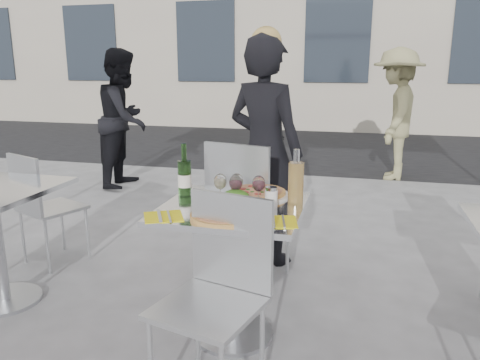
% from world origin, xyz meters
% --- Properties ---
extents(ground, '(80.00, 80.00, 0.00)m').
position_xyz_m(ground, '(0.00, 0.00, 0.00)').
color(ground, slate).
extents(street_asphalt, '(24.00, 5.00, 0.00)m').
position_xyz_m(street_asphalt, '(0.00, 6.50, 0.00)').
color(street_asphalt, black).
rests_on(street_asphalt, ground).
extents(main_table, '(0.72, 0.72, 0.75)m').
position_xyz_m(main_table, '(0.00, 0.00, 0.54)').
color(main_table, '#B7BABF').
rests_on(main_table, ground).
extents(chair_far, '(0.54, 0.55, 0.99)m').
position_xyz_m(chair_far, '(-0.09, 0.62, 0.58)').
color(chair_far, silver).
rests_on(chair_far, ground).
extents(chair_near, '(0.50, 0.51, 0.90)m').
position_xyz_m(chair_near, '(0.06, -0.43, 0.53)').
color(chair_near, silver).
rests_on(chair_near, ground).
extents(side_chair_lfar, '(0.51, 0.51, 0.85)m').
position_xyz_m(side_chair_lfar, '(-1.60, 0.55, 0.50)').
color(side_chair_lfar, silver).
rests_on(side_chair_lfar, ground).
extents(woman_diner, '(0.71, 0.60, 1.67)m').
position_xyz_m(woman_diner, '(-0.06, 1.10, 0.84)').
color(woman_diner, black).
rests_on(woman_diner, ground).
extents(pedestrian_a, '(0.70, 0.86, 1.66)m').
position_xyz_m(pedestrian_a, '(-2.18, 2.92, 0.83)').
color(pedestrian_a, black).
rests_on(pedestrian_a, ground).
extents(pedestrian_b, '(0.75, 1.16, 1.69)m').
position_xyz_m(pedestrian_b, '(1.04, 4.14, 0.84)').
color(pedestrian_b, '#948E5F').
rests_on(pedestrian_b, ground).
extents(pizza_near, '(0.34, 0.34, 0.02)m').
position_xyz_m(pizza_near, '(0.02, -0.19, 0.76)').
color(pizza_near, tan).
rests_on(pizza_near, main_table).
extents(pizza_far, '(0.35, 0.35, 0.03)m').
position_xyz_m(pizza_far, '(0.08, 0.21, 0.77)').
color(pizza_far, white).
rests_on(pizza_far, main_table).
extents(salad_plate, '(0.22, 0.22, 0.09)m').
position_xyz_m(salad_plate, '(0.02, -0.01, 0.79)').
color(salad_plate, white).
rests_on(salad_plate, main_table).
extents(wine_bottle, '(0.07, 0.08, 0.29)m').
position_xyz_m(wine_bottle, '(-0.30, 0.10, 0.86)').
color(wine_bottle, '#23481B').
rests_on(wine_bottle, main_table).
extents(carafe, '(0.08, 0.08, 0.29)m').
position_xyz_m(carafe, '(0.31, 0.11, 0.87)').
color(carafe, tan).
rests_on(carafe, main_table).
extents(sugar_shaker, '(0.06, 0.06, 0.11)m').
position_xyz_m(sugar_shaker, '(0.20, 0.02, 0.80)').
color(sugar_shaker, white).
rests_on(sugar_shaker, main_table).
extents(wineglass_white_a, '(0.07, 0.07, 0.16)m').
position_xyz_m(wineglass_white_a, '(-0.08, 0.03, 0.86)').
color(wineglass_white_a, white).
rests_on(wineglass_white_a, main_table).
extents(wineglass_white_b, '(0.07, 0.07, 0.16)m').
position_xyz_m(wineglass_white_b, '(0.01, 0.06, 0.86)').
color(wineglass_white_b, white).
rests_on(wineglass_white_b, main_table).
extents(wineglass_red_a, '(0.07, 0.07, 0.16)m').
position_xyz_m(wineglass_red_a, '(0.01, 0.02, 0.86)').
color(wineglass_red_a, white).
rests_on(wineglass_red_a, main_table).
extents(wineglass_red_b, '(0.07, 0.07, 0.16)m').
position_xyz_m(wineglass_red_b, '(0.13, 0.04, 0.86)').
color(wineglass_red_b, white).
rests_on(wineglass_red_b, main_table).
extents(napkin_left, '(0.24, 0.24, 0.01)m').
position_xyz_m(napkin_left, '(-0.27, -0.27, 0.75)').
color(napkin_left, '#FFF716').
rests_on(napkin_left, main_table).
extents(napkin_right, '(0.21, 0.21, 0.01)m').
position_xyz_m(napkin_right, '(0.27, -0.20, 0.75)').
color(napkin_right, '#FFF716').
rests_on(napkin_right, main_table).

